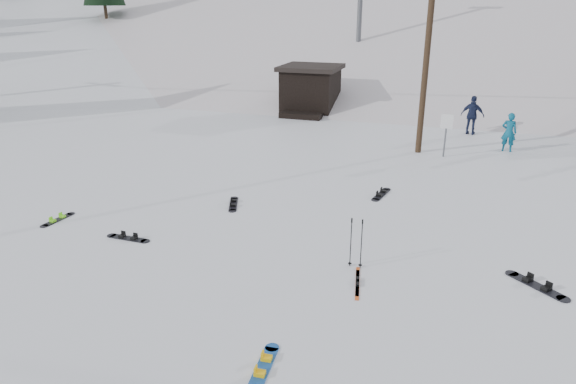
% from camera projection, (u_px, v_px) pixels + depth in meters
% --- Properties ---
extents(ground, '(200.00, 200.00, 0.00)m').
position_uv_depth(ground, '(261.00, 316.00, 10.91)').
color(ground, white).
rests_on(ground, ground).
extents(ski_slope, '(60.00, 85.24, 65.97)m').
position_uv_depth(ski_slope, '(423.00, 157.00, 63.97)').
color(ski_slope, silver).
rests_on(ski_slope, ground).
extents(ridge_left, '(47.54, 95.03, 58.38)m').
position_uv_depth(ridge_left, '(142.00, 140.00, 68.10)').
color(ridge_left, white).
rests_on(ridge_left, ground).
extents(treeline_left, '(20.00, 64.00, 10.00)m').
position_uv_depth(treeline_left, '(106.00, 62.00, 56.55)').
color(treeline_left, black).
rests_on(treeline_left, ground).
extents(treeline_crest, '(50.00, 6.00, 10.00)m').
position_uv_depth(treeline_crest, '(445.00, 40.00, 87.32)').
color(treeline_crest, black).
rests_on(treeline_crest, ski_slope).
extents(utility_pole, '(2.00, 0.26, 9.00)m').
position_uv_depth(utility_pole, '(428.00, 43.00, 21.11)').
color(utility_pole, '#3A2819').
rests_on(utility_pole, ground).
extents(trail_sign, '(0.50, 0.09, 1.85)m').
position_uv_depth(trail_sign, '(446.00, 128.00, 21.60)').
color(trail_sign, '#595B60').
rests_on(trail_sign, ground).
extents(lift_hut, '(3.40, 4.10, 2.75)m').
position_uv_depth(lift_hut, '(310.00, 89.00, 30.52)').
color(lift_hut, black).
rests_on(lift_hut, ground).
extents(hero_snowboard, '(0.37, 1.46, 0.10)m').
position_uv_depth(hero_snowboard, '(263.00, 367.00, 9.34)').
color(hero_snowboard, '#1A55AC').
rests_on(hero_snowboard, ground).
extents(hero_skis, '(0.36, 1.50, 0.08)m').
position_uv_depth(hero_skis, '(357.00, 282.00, 12.16)').
color(hero_skis, '#C44614').
rests_on(hero_skis, ground).
extents(ski_poles, '(0.36, 0.10, 1.31)m').
position_uv_depth(ski_poles, '(356.00, 242.00, 12.71)').
color(ski_poles, black).
rests_on(ski_poles, ground).
extents(board_scatter_a, '(1.37, 0.27, 0.10)m').
position_uv_depth(board_scatter_a, '(128.00, 238.00, 14.44)').
color(board_scatter_a, black).
rests_on(board_scatter_a, ground).
extents(board_scatter_b, '(0.66, 1.31, 0.10)m').
position_uv_depth(board_scatter_b, '(233.00, 204.00, 16.86)').
color(board_scatter_b, black).
rests_on(board_scatter_b, ground).
extents(board_scatter_c, '(0.34, 1.27, 0.09)m').
position_uv_depth(board_scatter_c, '(58.00, 219.00, 15.67)').
color(board_scatter_c, black).
rests_on(board_scatter_c, ground).
extents(board_scatter_d, '(1.32, 1.18, 0.12)m').
position_uv_depth(board_scatter_d, '(537.00, 285.00, 12.03)').
color(board_scatter_d, black).
rests_on(board_scatter_d, ground).
extents(board_scatter_f, '(0.49, 1.45, 0.10)m').
position_uv_depth(board_scatter_f, '(381.00, 194.00, 17.72)').
color(board_scatter_f, black).
rests_on(board_scatter_f, ground).
extents(skier_teal, '(0.69, 0.52, 1.73)m').
position_uv_depth(skier_teal, '(509.00, 132.00, 22.58)').
color(skier_teal, '#0B5573').
rests_on(skier_teal, ground).
extents(skier_navy, '(1.20, 0.70, 1.92)m').
position_uv_depth(skier_navy, '(472.00, 115.00, 25.45)').
color(skier_navy, '#192140').
rests_on(skier_navy, ground).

